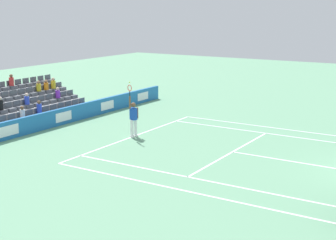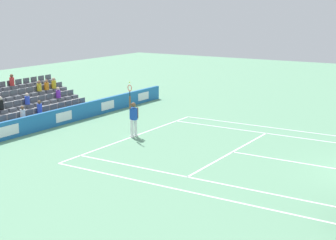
% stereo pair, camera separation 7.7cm
% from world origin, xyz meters
% --- Properties ---
extents(line_baseline, '(10.97, 0.10, 0.01)m').
position_xyz_m(line_baseline, '(0.00, -11.89, 0.00)').
color(line_baseline, white).
rests_on(line_baseline, ground).
extents(line_service, '(8.23, 0.10, 0.01)m').
position_xyz_m(line_service, '(0.00, -6.40, 0.00)').
color(line_service, white).
rests_on(line_service, ground).
extents(line_centre_service, '(0.10, 6.40, 0.01)m').
position_xyz_m(line_centre_service, '(0.00, -3.20, 0.00)').
color(line_centre_service, white).
rests_on(line_centre_service, ground).
extents(line_singles_sideline_left, '(0.10, 11.89, 0.01)m').
position_xyz_m(line_singles_sideline_left, '(4.12, -5.95, 0.00)').
color(line_singles_sideline_left, white).
rests_on(line_singles_sideline_left, ground).
extents(line_singles_sideline_right, '(0.10, 11.89, 0.01)m').
position_xyz_m(line_singles_sideline_right, '(-4.12, -5.95, 0.00)').
color(line_singles_sideline_right, white).
rests_on(line_singles_sideline_right, ground).
extents(line_doubles_sideline_left, '(0.10, 11.89, 0.01)m').
position_xyz_m(line_doubles_sideline_left, '(5.49, -5.95, 0.00)').
color(line_doubles_sideline_left, white).
rests_on(line_doubles_sideline_left, ground).
extents(line_doubles_sideline_right, '(0.10, 11.89, 0.01)m').
position_xyz_m(line_doubles_sideline_right, '(-5.49, -5.95, 0.00)').
color(line_doubles_sideline_right, white).
rests_on(line_doubles_sideline_right, ground).
extents(line_centre_mark, '(0.10, 0.20, 0.01)m').
position_xyz_m(line_centre_mark, '(0.00, -11.79, 0.00)').
color(line_centre_mark, white).
rests_on(line_centre_mark, ground).
extents(sponsor_barrier, '(19.46, 0.22, 0.93)m').
position_xyz_m(sponsor_barrier, '(-0.00, -16.86, 0.46)').
color(sponsor_barrier, '#1E66AD').
rests_on(sponsor_barrier, ground).
extents(tennis_player, '(0.51, 0.41, 2.85)m').
position_xyz_m(tennis_player, '(0.17, -11.82, 0.99)').
color(tennis_player, white).
rests_on(tennis_player, ground).
extents(stadium_stand, '(6.82, 3.80, 2.57)m').
position_xyz_m(stadium_stand, '(0.00, -19.80, 0.68)').
color(stadium_stand, gray).
rests_on(stadium_stand, ground).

